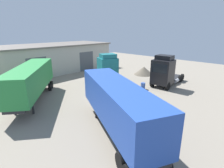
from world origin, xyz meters
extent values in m
plane|color=gray|center=(0.00, 0.00, 0.00)|extent=(60.00, 60.00, 0.00)
cube|color=#B7B2A3|center=(0.00, 18.36, 2.40)|extent=(22.01, 8.73, 4.80)
cube|color=#70665B|center=(0.00, 18.36, 4.93)|extent=(22.51, 9.23, 0.25)
cube|color=#4C5156|center=(-4.84, 14.03, 1.80)|extent=(3.20, 0.08, 3.60)
cube|color=#4C5156|center=(4.84, 14.03, 1.80)|extent=(3.20, 0.08, 3.60)
cube|color=#197075|center=(1.48, 4.93, 2.17)|extent=(3.27, 3.22, 3.25)
cube|color=#197075|center=(1.40, 4.75, 4.08)|extent=(2.61, 2.40, 0.60)
cube|color=black|center=(1.97, 5.99, 2.82)|extent=(1.95, 0.94, 1.17)
cube|color=#232326|center=(0.18, 2.05, 0.67)|extent=(3.44, 4.40, 0.24)
cylinder|color=#B2B2B7|center=(-0.49, 3.01, 0.50)|extent=(0.96, 1.23, 0.56)
cylinder|color=black|center=(0.73, 5.93, 0.55)|extent=(0.73, 1.12, 1.10)
cylinder|color=black|center=(2.73, 5.02, 0.55)|extent=(0.73, 1.12, 1.10)
cylinder|color=black|center=(-1.06, 1.99, 0.55)|extent=(0.73, 1.12, 1.10)
cylinder|color=black|center=(0.95, 1.08, 0.55)|extent=(0.73, 1.12, 1.10)
cylinder|color=black|center=(-1.43, 1.17, 0.55)|extent=(0.73, 1.12, 1.10)
cylinder|color=black|center=(0.57, 0.26, 0.55)|extent=(0.73, 1.12, 1.10)
cube|color=#28843D|center=(-9.06, 6.02, 2.66)|extent=(8.60, 9.96, 2.61)
cube|color=#232326|center=(-9.06, 6.02, 1.23)|extent=(8.01, 9.50, 0.24)
cube|color=#232326|center=(-10.38, 3.04, 0.56)|extent=(0.22, 0.22, 1.11)
cube|color=#232326|center=(-11.64, 4.03, 0.56)|extent=(0.22, 0.22, 1.11)
cylinder|color=black|center=(-5.99, 8.13, 0.48)|extent=(0.83, 0.94, 0.96)
cylinder|color=black|center=(-7.72, 9.49, 0.48)|extent=(0.83, 0.94, 0.96)
cylinder|color=black|center=(-5.37, 8.91, 0.48)|extent=(0.83, 0.94, 0.96)
cylinder|color=black|center=(-7.10, 10.27, 0.48)|extent=(0.83, 0.94, 0.96)
cube|color=black|center=(5.29, -1.80, 2.19)|extent=(2.58, 2.67, 3.28)
cube|color=black|center=(5.49, -1.78, 4.11)|extent=(1.83, 2.22, 0.60)
cube|color=black|center=(4.12, -1.88, 2.84)|extent=(0.23, 2.10, 1.18)
cube|color=#232326|center=(8.65, -1.55, 0.66)|extent=(4.47, 2.31, 0.24)
cylinder|color=#B2B2B7|center=(8.13, -2.59, 0.49)|extent=(1.14, 0.64, 0.56)
cylinder|color=black|center=(4.77, -2.94, 0.54)|extent=(1.11, 0.38, 1.09)
cylinder|color=black|center=(4.61, -0.75, 0.54)|extent=(1.11, 0.38, 1.09)
cylinder|color=black|center=(9.50, -2.60, 0.54)|extent=(1.11, 0.38, 1.09)
cylinder|color=black|center=(9.34, -0.40, 0.54)|extent=(1.11, 0.38, 1.09)
cylinder|color=black|center=(10.40, -2.53, 0.54)|extent=(1.11, 0.38, 1.09)
cylinder|color=black|center=(10.24, -0.34, 0.54)|extent=(1.11, 0.38, 1.09)
cube|color=#2347A3|center=(-7.44, -4.92, 2.68)|extent=(6.88, 10.48, 2.66)
cube|color=#232326|center=(-7.44, -4.92, 1.23)|extent=(6.21, 10.14, 0.24)
cube|color=#232326|center=(-6.82, -1.85, 0.56)|extent=(0.21, 0.21, 1.11)
cube|color=#232326|center=(-5.38, -2.56, 0.56)|extent=(0.21, 0.21, 1.11)
cylinder|color=black|center=(-9.95, -7.50, 0.55)|extent=(0.75, 1.11, 1.09)
cylinder|color=black|center=(-7.98, -8.47, 0.55)|extent=(0.75, 1.11, 1.09)
cylinder|color=black|center=(-8.42, -9.37, 0.55)|extent=(0.75, 1.11, 1.09)
cone|color=#665B4C|center=(9.68, 4.06, 0.71)|extent=(3.40, 3.40, 1.41)
cylinder|color=#33519E|center=(2.82, -0.39, 0.44)|extent=(0.58, 0.58, 0.88)
camera|label=1|loc=(-16.11, -12.66, 7.60)|focal=28.00mm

